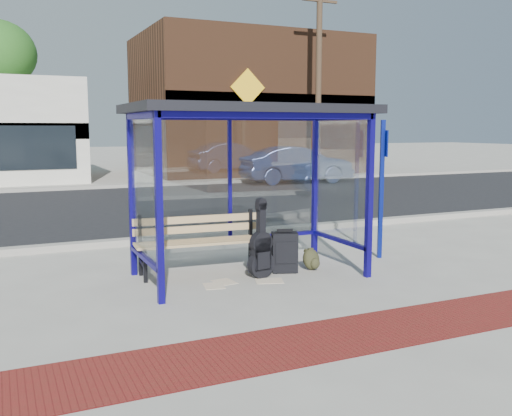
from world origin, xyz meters
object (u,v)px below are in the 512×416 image
bench (199,239)px  fire_hydrant (341,168)px  guitar_bag (261,251)px  backpack (312,260)px  parked_car (297,165)px  suitcase (285,252)px

bench → fire_hydrant: bearing=54.6°
guitar_bag → backpack: guitar_bag is taller
parked_car → fire_hydrant: bearing=-60.5°
backpack → fire_hydrant: size_ratio=0.45×
guitar_bag → backpack: 0.92m
parked_car → bench: bearing=149.3°
backpack → parked_car: 13.77m
guitar_bag → parked_car: 14.28m
guitar_bag → parked_car: size_ratio=0.25×
suitcase → parked_car: 13.94m
suitcase → parked_car: bearing=80.1°
suitcase → bench: bearing=176.2°
suitcase → fire_hydrant: bearing=73.6°
fire_hydrant → backpack: bearing=-124.4°
bench → parked_car: (7.93, 11.68, 0.20)m
backpack → parked_car: parked_car is taller
suitcase → fire_hydrant: fire_hydrant is taller
guitar_bag → fire_hydrant: guitar_bag is taller
bench → fire_hydrant: size_ratio=2.64×
backpack → bench: bearing=153.9°
backpack → fire_hydrant: 16.55m
parked_car → guitar_bag: bearing=153.1°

